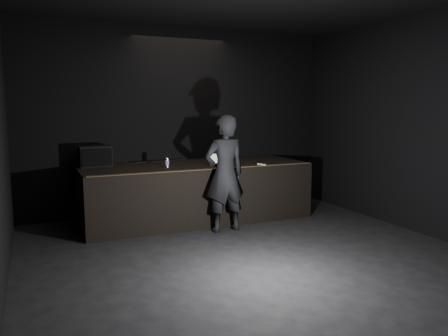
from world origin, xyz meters
TOP-DOWN VIEW (x-y plane):
  - ground at (0.00, 0.00)m, footprint 7.00×7.00m
  - room_walls at (0.00, 0.00)m, footprint 6.10×7.10m
  - stage_riser at (0.00, 2.73)m, footprint 4.00×1.50m
  - riser_lip at (0.00, 2.02)m, footprint 3.92×0.10m
  - stage_monitor at (-1.67, 3.14)m, footprint 0.54×0.41m
  - cable at (-0.47, 3.30)m, footprint 1.00×0.15m
  - laptop at (0.34, 2.42)m, footprint 0.38×0.36m
  - beer_can at (-0.58, 2.50)m, footprint 0.07×0.07m
  - plastic_cup at (0.29, 2.65)m, footprint 0.09×0.09m
  - wii_remote at (1.01, 2.08)m, footprint 0.08×0.18m
  - person at (0.17, 1.78)m, footprint 0.71×0.48m

SIDE VIEW (x-z plane):
  - ground at x=0.00m, z-range 0.00..0.00m
  - stage_riser at x=0.00m, z-range 0.00..1.00m
  - person at x=0.17m, z-range 0.00..1.89m
  - riser_lip at x=0.00m, z-range 1.00..1.01m
  - cable at x=-0.47m, z-range 1.00..1.02m
  - wii_remote at x=1.01m, z-range 1.00..1.03m
  - plastic_cup at x=0.29m, z-range 1.00..1.11m
  - laptop at x=0.34m, z-range 0.95..1.16m
  - beer_can at x=-0.58m, z-range 1.00..1.17m
  - stage_monitor at x=-1.67m, z-range 1.00..1.35m
  - room_walls at x=0.00m, z-range 0.26..3.78m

